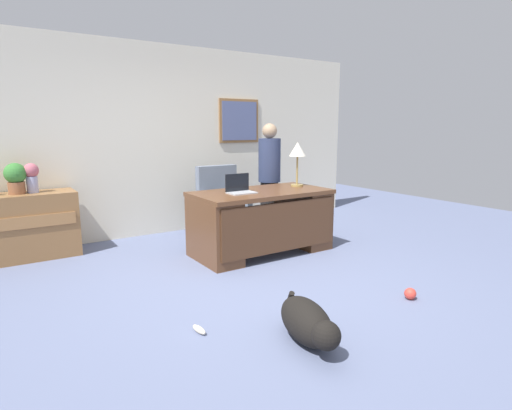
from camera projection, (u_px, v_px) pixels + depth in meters
ground_plane at (258, 285)px, 4.15m from camera, size 12.00×12.00×0.00m
back_wall at (159, 141)px, 6.04m from camera, size 7.00×0.16×2.70m
desk at (262, 220)px, 5.17m from camera, size 1.68×0.86×0.78m
credenza at (21, 227)px, 4.92m from camera, size 1.22×0.50×0.79m
armchair at (223, 205)px, 5.88m from camera, size 0.60×0.59×1.01m
person_standing at (269, 178)px, 6.07m from camera, size 0.32×0.32×1.60m
dog_lying at (308, 322)px, 3.04m from camera, size 0.45×0.78×0.30m
laptop at (240, 188)px, 4.95m from camera, size 0.32×0.22×0.22m
desk_lamp at (297, 152)px, 5.44m from camera, size 0.22×0.22×0.58m
vase_with_flowers at (32, 176)px, 4.90m from camera, size 0.17×0.17×0.35m
potted_plant at (16, 177)px, 4.81m from camera, size 0.24×0.24×0.36m
dog_toy_ball at (410, 294)px, 3.81m from camera, size 0.11×0.11×0.11m
dog_toy_bone at (199, 330)px, 3.20m from camera, size 0.07×0.17×0.05m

